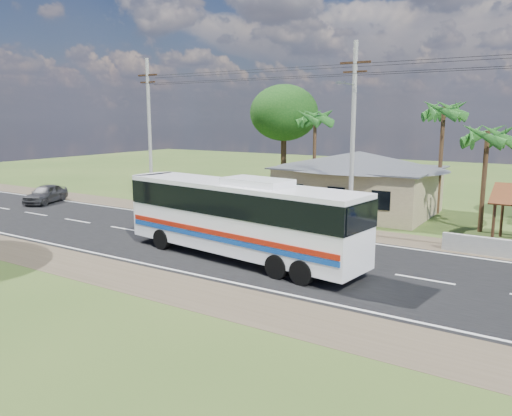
{
  "coord_description": "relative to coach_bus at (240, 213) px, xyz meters",
  "views": [
    {
      "loc": [
        13.82,
        -20.91,
        6.8
      ],
      "look_at": [
        -0.11,
        1.0,
        2.05
      ],
      "focal_mm": 35.0,
      "sensor_mm": 36.0,
      "label": 1
    }
  ],
  "objects": [
    {
      "name": "small_car",
      "position": [
        -22.16,
        4.91,
        -1.56
      ],
      "size": [
        3.29,
        4.68,
        1.48
      ],
      "primitive_type": "imported",
      "rotation": [
        0.0,
        0.0,
        0.4
      ],
      "color": "#2D2D2F",
      "rests_on": "ground"
    },
    {
      "name": "palm_near",
      "position": [
        8.89,
        12.59,
        3.41
      ],
      "size": [
        2.8,
        2.8,
        6.7
      ],
      "color": "#47301E",
      "rests_on": "ground"
    },
    {
      "name": "utility_poles",
      "position": [
        2.06,
        8.08,
        3.47
      ],
      "size": [
        32.8,
        2.22,
        11.0
      ],
      "color": "#9E9E99",
      "rests_on": "ground"
    },
    {
      "name": "road",
      "position": [
        -0.61,
        1.59,
        -2.29
      ],
      "size": [
        120.0,
        16.0,
        0.03
      ],
      "color": "black",
      "rests_on": "ground"
    },
    {
      "name": "motorcycle",
      "position": [
        2.64,
        6.78,
        -1.87
      ],
      "size": [
        1.73,
        0.87,
        0.87
      ],
      "primitive_type": "imported",
      "rotation": [
        0.0,
        0.0,
        1.39
      ],
      "color": "black",
      "rests_on": "ground"
    },
    {
      "name": "coach_bus",
      "position": [
        0.0,
        0.0,
        0.0
      ],
      "size": [
        13.19,
        4.37,
        4.02
      ],
      "rotation": [
        0.0,
        0.0,
        -0.13
      ],
      "color": "white",
      "rests_on": "ground"
    },
    {
      "name": "house",
      "position": [
        0.39,
        14.59,
        0.34
      ],
      "size": [
        12.4,
        10.0,
        5.0
      ],
      "color": "tan",
      "rests_on": "ground"
    },
    {
      "name": "ground",
      "position": [
        -0.61,
        1.59,
        -2.3
      ],
      "size": [
        120.0,
        120.0,
        0.0
      ],
      "primitive_type": "plane",
      "color": "#304D1B",
      "rests_on": "ground"
    },
    {
      "name": "palm_far",
      "position": [
        -4.61,
        17.59,
        4.38
      ],
      "size": [
        2.8,
        2.8,
        7.7
      ],
      "color": "#47301E",
      "rests_on": "ground"
    },
    {
      "name": "tree_behind_house",
      "position": [
        -8.61,
        19.59,
        4.82
      ],
      "size": [
        6.0,
        6.0,
        9.61
      ],
      "color": "#47301E",
      "rests_on": "ground"
    },
    {
      "name": "palm_mid",
      "position": [
        5.39,
        17.09,
        4.86
      ],
      "size": [
        2.8,
        2.8,
        8.2
      ],
      "color": "#47301E",
      "rests_on": "ground"
    }
  ]
}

